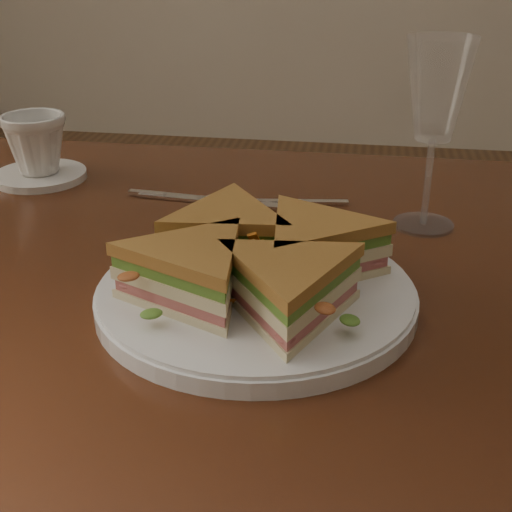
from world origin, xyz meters
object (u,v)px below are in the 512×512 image
object	(u,v)px
knife	(202,200)
coffee_cup	(36,144)
table	(263,343)
sandwich_wedges	(256,261)
plate	(256,296)
spoon	(240,200)
wine_glass	(437,95)
saucer	(40,176)

from	to	relation	value
knife	coffee_cup	size ratio (longest dim) A/B	2.48
table	knife	xyz separation A→B (m)	(-0.10, 0.17, 0.10)
sandwich_wedges	knife	xyz separation A→B (m)	(-0.11, 0.25, -0.04)
table	sandwich_wedges	world-z (taller)	sandwich_wedges
table	plate	size ratio (longest dim) A/B	4.01
plate	coffee_cup	distance (m)	0.47
spoon	wine_glass	world-z (taller)	wine_glass
sandwich_wedges	saucer	bearing A→B (deg)	139.38
sandwich_wedges	coffee_cup	bearing A→B (deg)	139.38
sandwich_wedges	coffee_cup	distance (m)	0.46
sandwich_wedges	plate	bearing A→B (deg)	126.87
plate	sandwich_wedges	xyz separation A→B (m)	(0.00, -0.00, 0.04)
table	knife	bearing A→B (deg)	122.13
spoon	saucer	bearing A→B (deg)	162.97
spoon	table	bearing A→B (deg)	-79.37
knife	table	bearing A→B (deg)	-52.53
wine_glass	coffee_cup	bearing A→B (deg)	170.54
wine_glass	coffee_cup	xyz separation A→B (m)	(-0.52, 0.09, -0.10)
knife	wine_glass	bearing A→B (deg)	-2.30
plate	spoon	size ratio (longest dim) A/B	1.63
knife	coffee_cup	bearing A→B (deg)	173.83
table	spoon	distance (m)	0.20
wine_glass	saucer	world-z (taller)	wine_glass
table	saucer	bearing A→B (deg)	148.07
plate	knife	distance (m)	0.28
table	plate	distance (m)	0.14
coffee_cup	wine_glass	bearing A→B (deg)	-12.46
coffee_cup	saucer	bearing A→B (deg)	0.00
table	plate	bearing A→B (deg)	-86.24
spoon	saucer	size ratio (longest dim) A/B	1.45
wine_glass	table	bearing A→B (deg)	-142.80
plate	saucer	xyz separation A→B (m)	(-0.35, 0.30, -0.00)
plate	sandwich_wedges	distance (m)	0.04
sandwich_wedges	spoon	distance (m)	0.26
sandwich_wedges	coffee_cup	xyz separation A→B (m)	(-0.35, 0.30, 0.01)
sandwich_wedges	wine_glass	distance (m)	0.29
knife	coffee_cup	xyz separation A→B (m)	(-0.24, 0.05, 0.05)
plate	wine_glass	bearing A→B (deg)	52.56
spoon	saucer	distance (m)	0.30
spoon	wine_glass	distance (m)	0.27
plate	spoon	xyz separation A→B (m)	(-0.06, 0.25, -0.00)
table	knife	world-z (taller)	knife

